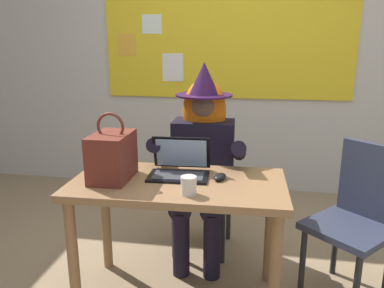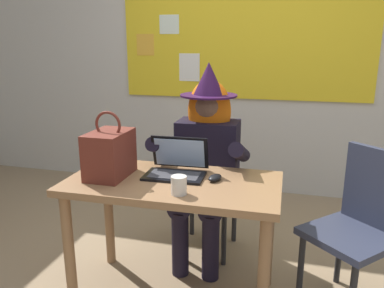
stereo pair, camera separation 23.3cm
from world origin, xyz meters
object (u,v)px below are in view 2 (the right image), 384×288
Objects in this scene: chair_at_desk at (210,182)px; person_costumed at (206,150)px; handbag at (110,153)px; coffee_mug at (179,185)px; computer_mouse at (215,178)px; chair_extra_corner at (360,221)px; laptop at (176,166)px; desk_main at (173,199)px.

chair_at_desk is 0.66× the size of person_costumed.
coffee_mug is at bearing -19.07° from handbag.
computer_mouse is 0.84m from chair_extra_corner.
handbag is at bearing -36.68° from chair_extra_corner.
computer_mouse is at bearing 7.72° from handbag.
person_costumed is 0.72m from coffee_mug.
coffee_mug is at bearing -72.61° from laptop.
person_costumed is at bearing 92.13° from coffee_mug.
chair_at_desk reaches higher than computer_mouse.
handbag is 3.98× the size of coffee_mug.
laptop is 0.24m from computer_mouse.
chair_at_desk is at bearing 57.81° from handbag.
chair_extra_corner is (0.95, -0.33, -0.25)m from person_costumed.
chair_extra_corner is (1.39, 0.24, -0.35)m from handbag.
desk_main is 0.56m from person_costumed.
laptop is (-0.01, 0.10, 0.16)m from desk_main.
desk_main is 1.34× the size of chair_at_desk.
laptop is 3.68× the size of coffee_mug.
handbag reaches higher than chair_at_desk.
chair_at_desk is 9.36× the size of coffee_mug.
computer_mouse is 0.28m from coffee_mug.
laptop reaches higher than coffee_mug.
chair_at_desk is 2.54× the size of laptop.
chair_at_desk is 0.30m from person_costumed.
handbag is 0.41× the size of chair_extra_corner.
person_costumed reaches higher than coffee_mug.
desk_main is at bearing -2.76° from chair_at_desk.
chair_at_desk is 0.90m from handbag.
chair_extra_corner reaches higher than computer_mouse.
laptop is at bearing 19.43° from handbag.
coffee_mug is 1.04m from chair_extra_corner.
desk_main is 12.56× the size of coffee_mug.
chair_at_desk reaches higher than desk_main.
person_costumed is 0.45m from laptop.
chair_extra_corner is (1.03, 0.11, -0.26)m from laptop.
person_costumed is 1.04m from chair_extra_corner.
person_costumed reaches higher than chair_at_desk.
computer_mouse is at bearing -13.10° from laptop.
desk_main is at bearing 116.76° from coffee_mug.
coffee_mug is at bearing -102.75° from computer_mouse.
chair_extra_corner reaches higher than coffee_mug.
person_costumed is at bearing 1.63° from chair_at_desk.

